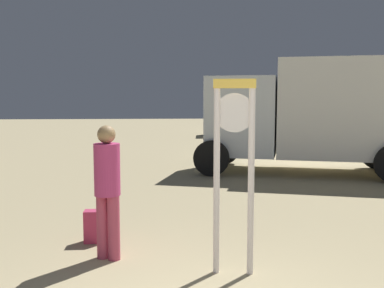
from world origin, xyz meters
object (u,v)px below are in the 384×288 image
at_px(backpack, 94,226).
at_px(box_truck_far, 278,105).
at_px(person_near_clock, 107,185).
at_px(standing_clock, 234,155).
at_px(box_truck_near, 329,112).

distance_m(backpack, box_truck_far, 18.89).
distance_m(person_near_clock, backpack, 0.99).
bearing_deg(person_near_clock, standing_clock, -20.99).
height_order(person_near_clock, box_truck_far, box_truck_far).
bearing_deg(box_truck_near, box_truck_far, 80.57).
bearing_deg(box_truck_near, backpack, -135.61).
distance_m(box_truck_near, box_truck_far, 12.31).
height_order(box_truck_near, box_truck_far, box_truck_near).
bearing_deg(backpack, box_truck_far, 67.09).
relative_size(person_near_clock, backpack, 3.72).
relative_size(standing_clock, person_near_clock, 1.32).
xyz_separation_m(box_truck_near, box_truck_far, (2.02, 12.15, -0.00)).
xyz_separation_m(standing_clock, box_truck_near, (3.62, 6.41, 0.27)).
bearing_deg(standing_clock, box_truck_near, 60.56).
xyz_separation_m(backpack, box_truck_near, (5.32, 5.21, 1.39)).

